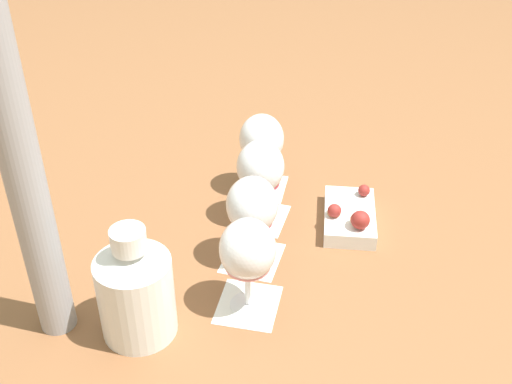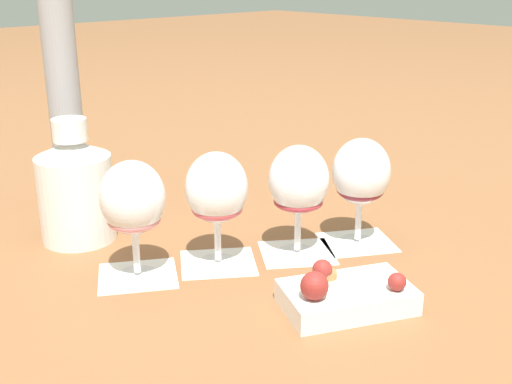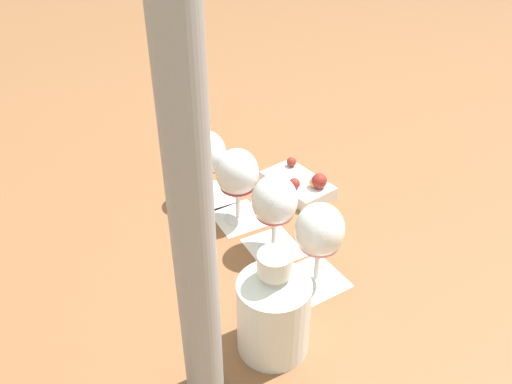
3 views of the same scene
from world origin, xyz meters
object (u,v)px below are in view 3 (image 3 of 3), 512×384
wine_glass_3 (206,156)px  ceramic_vase (274,309)px  wine_glass_0 (320,233)px  umbrella_pole (188,179)px  wine_glass_2 (237,175)px  snack_dish (299,184)px  wine_glass_1 (274,203)px

wine_glass_3 → ceramic_vase: 0.45m
wine_glass_3 → ceramic_vase: size_ratio=0.85×
wine_glass_0 → wine_glass_3: 0.35m
wine_glass_3 → umbrella_pole: 0.58m
ceramic_vase → umbrella_pole: 0.33m
wine_glass_0 → wine_glass_3: (0.32, -0.14, -0.00)m
wine_glass_2 → ceramic_vase: ceramic_vase is taller
ceramic_vase → snack_dish: (0.14, -0.44, -0.07)m
ceramic_vase → umbrella_pole: bearing=65.1°
snack_dish → umbrella_pole: 0.68m
wine_glass_0 → wine_glass_2: size_ratio=1.00×
umbrella_pole → wine_glass_3: bearing=-59.5°
wine_glass_1 → ceramic_vase: size_ratio=0.85×
wine_glass_1 → ceramic_vase: (-0.11, 0.23, -0.03)m
umbrella_pole → snack_dish: bearing=-81.7°
wine_glass_1 → ceramic_vase: ceramic_vase is taller
wine_glass_0 → umbrella_pole: 0.41m
wine_glass_2 → wine_glass_0: bearing=155.5°
snack_dish → ceramic_vase: bearing=107.5°
ceramic_vase → snack_dish: size_ratio=1.04×
wine_glass_2 → umbrella_pole: umbrella_pole is taller
wine_glass_2 → snack_dish: bearing=-116.4°
wine_glass_1 → wine_glass_3: (0.21, -0.09, -0.00)m
wine_glass_0 → wine_glass_1: (0.11, -0.05, -0.00)m
wine_glass_0 → wine_glass_2: 0.25m
wine_glass_2 → wine_glass_3: 0.11m
ceramic_vase → snack_dish: ceramic_vase is taller
umbrella_pole → wine_glass_0: bearing=-101.8°
wine_glass_1 → wine_glass_2: bearing=-26.4°
wine_glass_0 → wine_glass_3: size_ratio=1.00×
wine_glass_0 → ceramic_vase: bearing=88.0°
wine_glass_0 → umbrella_pole: size_ratio=0.22×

